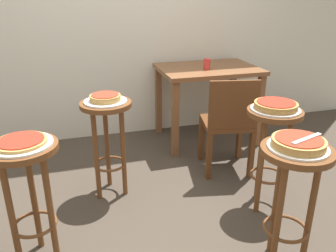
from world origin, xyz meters
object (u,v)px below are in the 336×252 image
Objects in this scene: stool_leftside at (272,138)px; dining_table at (208,80)px; serving_plate_middle at (21,144)px; stool_rear at (107,128)px; serving_plate_rear at (105,101)px; pizza_server_knife at (307,138)px; cup_near_edge at (207,64)px; serving_plate_leftside at (275,109)px; serving_plate_foreground at (298,147)px; pizza_rear at (105,97)px; stool_foreground at (292,183)px; wooden_chair at (229,122)px; pizza_leftside at (276,105)px; condiment_shaker at (206,63)px; stool_middle at (27,179)px; pizza_foreground at (299,142)px; pizza_middle at (21,141)px.

dining_table is at bearing 88.32° from stool_leftside.
stool_rear is (0.51, 0.61, -0.21)m from serving_plate_middle.
serving_plate_middle is 0.80m from serving_plate_rear.
pizza_server_knife is at bearing -50.64° from stool_rear.
serving_plate_rear is 2.91× the size of cup_near_edge.
cup_near_edge is at bearing 90.77° from serving_plate_leftside.
dining_table is (0.26, 1.82, -0.11)m from serving_plate_foreground.
stool_leftside is at bearing 4.25° from serving_plate_middle.
pizza_rear is at bearing 155.14° from stool_leftside.
wooden_chair is at bearing 81.66° from stool_foreground.
stool_foreground is 1.00× the size of stool_rear.
condiment_shaker is (0.02, 1.28, 0.03)m from pizza_leftside.
serving_plate_foreground reaches higher than stool_foreground.
condiment_shaker is (1.60, 1.40, 0.06)m from serving_plate_middle.
wooden_chair reaches higher than serving_plate_middle.
stool_leftside is at bearing 4.25° from stool_middle.
cup_near_edge is at bearing -108.92° from condiment_shaker.
serving_plate_leftside is at bearing 68.28° from pizza_foreground.
stool_foreground is 9.49× the size of condiment_shaker.
stool_rear is 1.28m from cup_near_edge.
stool_rear is 1.37m from condiment_shaker.
pizza_leftside is at bearing -91.68° from dining_table.
pizza_leftside reaches higher than stool_rear.
stool_middle and stool_leftside have the same top height.
serving_plate_foreground is 0.63m from stool_leftside.
pizza_foreground is 1.43m from serving_plate_middle.
stool_middle is 1.60m from pizza_leftside.
pizza_foreground reaches higher than serving_plate_foreground.
cup_near_edge is 1.76m from pizza_server_knife.
serving_plate_foreground reaches higher than stool_middle.
pizza_leftside is at bearing -83.77° from wooden_chair.
stool_foreground is 1.35m from stool_rear.
stool_middle is 2.61× the size of pizza_leftside.
stool_rear is (-1.07, 0.50, 0.00)m from stool_leftside.
condiment_shaker reaches higher than stool_foreground.
serving_plate_rear is at bearing 50.28° from stool_middle.
pizza_foreground is 0.28× the size of dining_table.
pizza_server_knife is (0.03, -0.02, 0.03)m from pizza_foreground.
stool_middle is 2.14m from condiment_shaker.
wooden_chair is at bearing 96.23° from pizza_leftside.
stool_rear is 3.40× the size of pizza_server_knife.
wooden_chair is (-0.04, -0.63, -0.36)m from cup_near_edge.
dining_table is (1.62, 1.38, -0.13)m from pizza_middle.
cup_near_edge is at bearing 32.66° from serving_plate_rear.
pizza_rear is at bearing 50.28° from pizza_middle.
dining_table is 1.86m from pizza_server_knife.
serving_plate_foreground is 1.40× the size of pizza_server_knife.
pizza_foreground is 0.82× the size of serving_plate_leftside.
pizza_server_knife is at bearing -33.69° from pizza_foreground.
stool_rear is at bearing 155.14° from serving_plate_leftside.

